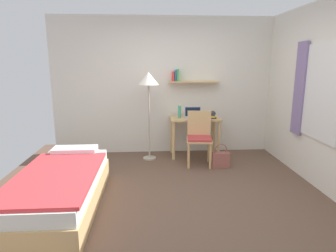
{
  "coord_description": "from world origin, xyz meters",
  "views": [
    {
      "loc": [
        -0.36,
        -3.55,
        1.75
      ],
      "look_at": [
        -0.1,
        0.51,
        0.85
      ],
      "focal_mm": 30.71,
      "sensor_mm": 36.0,
      "label": 1
    }
  ],
  "objects_px": {
    "desk": "(195,126)",
    "book_stack": "(211,115)",
    "standing_lamp": "(149,84)",
    "water_bottle": "(179,112)",
    "bed": "(61,189)",
    "laptop": "(193,115)",
    "desk_chair": "(199,136)",
    "handbag": "(221,159)"
  },
  "relations": [
    {
      "from": "desk",
      "to": "book_stack",
      "type": "distance_m",
      "value": 0.36
    },
    {
      "from": "standing_lamp",
      "to": "water_bottle",
      "type": "xyz_separation_m",
      "value": [
        0.57,
        0.15,
        -0.53
      ]
    },
    {
      "from": "bed",
      "to": "laptop",
      "type": "relative_size",
      "value": 6.13
    },
    {
      "from": "standing_lamp",
      "to": "book_stack",
      "type": "xyz_separation_m",
      "value": [
        1.14,
        0.09,
        -0.58
      ]
    },
    {
      "from": "bed",
      "to": "water_bottle",
      "type": "distance_m",
      "value": 2.61
    },
    {
      "from": "book_stack",
      "to": "desk_chair",
      "type": "bearing_deg",
      "value": -123.88
    },
    {
      "from": "water_bottle",
      "to": "book_stack",
      "type": "bearing_deg",
      "value": -6.55
    },
    {
      "from": "standing_lamp",
      "to": "handbag",
      "type": "height_order",
      "value": "standing_lamp"
    },
    {
      "from": "water_bottle",
      "to": "handbag",
      "type": "xyz_separation_m",
      "value": [
        0.64,
        -0.67,
        -0.72
      ]
    },
    {
      "from": "desk",
      "to": "handbag",
      "type": "height_order",
      "value": "desk"
    },
    {
      "from": "desk",
      "to": "bed",
      "type": "bearing_deg",
      "value": -135.6
    },
    {
      "from": "standing_lamp",
      "to": "handbag",
      "type": "xyz_separation_m",
      "value": [
        1.21,
        -0.51,
        -1.24
      ]
    },
    {
      "from": "desk_chair",
      "to": "laptop",
      "type": "distance_m",
      "value": 0.55
    },
    {
      "from": "desk",
      "to": "standing_lamp",
      "type": "relative_size",
      "value": 0.59
    },
    {
      "from": "standing_lamp",
      "to": "desk",
      "type": "bearing_deg",
      "value": 9.28
    },
    {
      "from": "desk_chair",
      "to": "standing_lamp",
      "type": "bearing_deg",
      "value": 159.16
    },
    {
      "from": "desk",
      "to": "water_bottle",
      "type": "relative_size",
      "value": 4.05
    },
    {
      "from": "desk_chair",
      "to": "book_stack",
      "type": "relative_size",
      "value": 3.7
    },
    {
      "from": "desk",
      "to": "desk_chair",
      "type": "xyz_separation_m",
      "value": [
        0.0,
        -0.47,
        -0.07
      ]
    },
    {
      "from": "handbag",
      "to": "standing_lamp",
      "type": "bearing_deg",
      "value": 156.98
    },
    {
      "from": "desk",
      "to": "desk_chair",
      "type": "distance_m",
      "value": 0.48
    },
    {
      "from": "desk_chair",
      "to": "handbag",
      "type": "bearing_deg",
      "value": -28.21
    },
    {
      "from": "standing_lamp",
      "to": "book_stack",
      "type": "bearing_deg",
      "value": 4.29
    },
    {
      "from": "standing_lamp",
      "to": "laptop",
      "type": "distance_m",
      "value": 1.02
    },
    {
      "from": "book_stack",
      "to": "handbag",
      "type": "bearing_deg",
      "value": -83.84
    },
    {
      "from": "desk_chair",
      "to": "water_bottle",
      "type": "xyz_separation_m",
      "value": [
        -0.3,
        0.48,
        0.34
      ]
    },
    {
      "from": "bed",
      "to": "book_stack",
      "type": "bearing_deg",
      "value": 39.7
    },
    {
      "from": "laptop",
      "to": "water_bottle",
      "type": "height_order",
      "value": "water_bottle"
    },
    {
      "from": "laptop",
      "to": "handbag",
      "type": "relative_size",
      "value": 0.79
    },
    {
      "from": "standing_lamp",
      "to": "water_bottle",
      "type": "distance_m",
      "value": 0.79
    },
    {
      "from": "bed",
      "to": "desk_chair",
      "type": "bearing_deg",
      "value": 36.36
    },
    {
      "from": "desk",
      "to": "water_bottle",
      "type": "bearing_deg",
      "value": 177.75
    },
    {
      "from": "desk_chair",
      "to": "water_bottle",
      "type": "distance_m",
      "value": 0.66
    },
    {
      "from": "desk_chair",
      "to": "standing_lamp",
      "type": "distance_m",
      "value": 1.27
    },
    {
      "from": "laptop",
      "to": "water_bottle",
      "type": "relative_size",
      "value": 1.4
    },
    {
      "from": "desk",
      "to": "desk_chair",
      "type": "height_order",
      "value": "desk_chair"
    },
    {
      "from": "water_bottle",
      "to": "handbag",
      "type": "relative_size",
      "value": 0.56
    },
    {
      "from": "desk",
      "to": "handbag",
      "type": "xyz_separation_m",
      "value": [
        0.35,
        -0.65,
        -0.44
      ]
    },
    {
      "from": "bed",
      "to": "standing_lamp",
      "type": "distance_m",
      "value": 2.37
    },
    {
      "from": "desk",
      "to": "standing_lamp",
      "type": "xyz_separation_m",
      "value": [
        -0.86,
        -0.14,
        0.8
      ]
    },
    {
      "from": "desk_chair",
      "to": "book_stack",
      "type": "height_order",
      "value": "desk_chair"
    },
    {
      "from": "water_bottle",
      "to": "handbag",
      "type": "bearing_deg",
      "value": -46.11
    }
  ]
}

